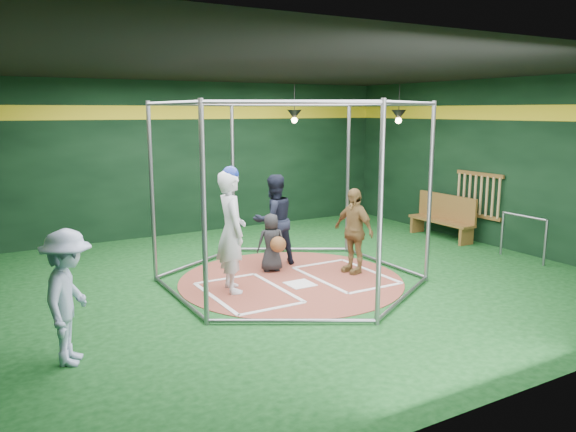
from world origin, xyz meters
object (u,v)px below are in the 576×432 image
umpire (274,220)px  batter_figure (231,230)px  visitor_leopard (353,231)px  dugout_bench (444,216)px

umpire → batter_figure: bearing=35.7°
batter_figure → visitor_leopard: bearing=-3.0°
batter_figure → umpire: 1.66m
batter_figure → dugout_bench: bearing=10.9°
dugout_bench → umpire: bearing=-178.9°
batter_figure → umpire: bearing=37.8°
batter_figure → dugout_bench: size_ratio=1.18×
batter_figure → visitor_leopard: (2.29, -0.12, -0.23)m
visitor_leopard → umpire: bearing=-148.3°
batter_figure → umpire: size_ratio=1.18×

